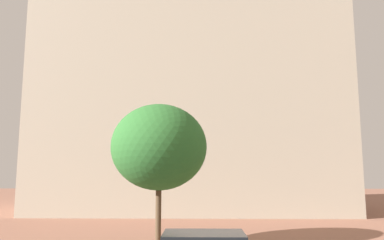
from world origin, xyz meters
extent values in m
cube|color=#B2A893|center=(-0.94, 30.38, 9.81)|extent=(25.14, 12.26, 19.63)
cube|color=#B2A893|center=(-1.90, 30.38, 15.14)|extent=(5.80, 5.80, 30.28)
cylinder|color=#B2A893|center=(-12.01, 25.75, 11.82)|extent=(2.80, 2.80, 23.64)
cylinder|color=#B2A893|center=(10.13, 25.75, 10.95)|extent=(2.80, 2.80, 21.91)
cylinder|color=brown|center=(-1.99, 14.06, 1.36)|extent=(0.26, 0.26, 2.71)
ellipsoid|color=#2D6B2D|center=(-1.99, 14.06, 4.44)|extent=(4.31, 4.31, 3.88)
camera|label=1|loc=(-0.20, -2.46, 3.34)|focal=34.23mm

